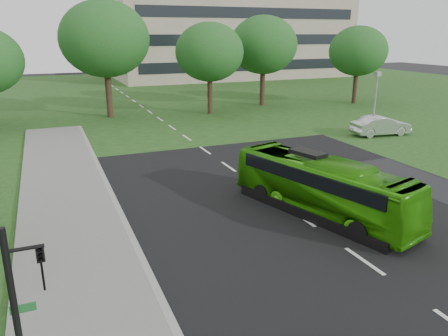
% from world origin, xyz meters
% --- Properties ---
extents(ground, '(160.00, 160.00, 0.00)m').
position_xyz_m(ground, '(0.00, 0.00, 0.00)').
color(ground, black).
rests_on(ground, ground).
extents(street_surfaces, '(120.00, 120.00, 0.15)m').
position_xyz_m(street_surfaces, '(-0.38, 22.75, 0.03)').
color(street_surfaces, black).
rests_on(street_surfaces, ground).
extents(office_building, '(40.10, 20.10, 25.00)m').
position_xyz_m(office_building, '(21.96, 61.96, 12.50)').
color(office_building, gray).
rests_on(office_building, ground).
extents(tree_park_b, '(7.92, 7.92, 10.38)m').
position_xyz_m(tree_park_b, '(-4.00, 28.82, 7.00)').
color(tree_park_b, black).
rests_on(tree_park_b, ground).
extents(tree_park_c, '(6.43, 6.43, 8.54)m').
position_xyz_m(tree_park_c, '(5.27, 27.02, 5.80)').
color(tree_park_c, black).
rests_on(tree_park_c, ground).
extents(tree_park_d, '(7.05, 7.05, 9.32)m').
position_xyz_m(tree_park_d, '(12.23, 29.54, 6.31)').
color(tree_park_d, black).
rests_on(tree_park_d, ground).
extents(tree_park_e, '(6.23, 6.23, 8.30)m').
position_xyz_m(tree_park_e, '(22.38, 26.93, 5.64)').
color(tree_park_e, black).
rests_on(tree_park_e, ground).
extents(bus, '(4.44, 9.05, 2.46)m').
position_xyz_m(bus, '(1.00, 2.12, 1.23)').
color(bus, '#30950C').
rests_on(bus, ground).
extents(sedan, '(4.70, 2.06, 1.50)m').
position_xyz_m(sedan, '(14.01, 13.18, 0.75)').
color(sedan, silver).
rests_on(sedan, ground).
extents(traffic_light, '(0.71, 0.19, 4.44)m').
position_xyz_m(traffic_light, '(-10.36, -4.99, 2.61)').
color(traffic_light, black).
rests_on(traffic_light, ground).
extents(camera_pole, '(0.46, 0.42, 4.73)m').
position_xyz_m(camera_pole, '(13.95, 14.02, 3.05)').
color(camera_pole, gray).
rests_on(camera_pole, ground).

